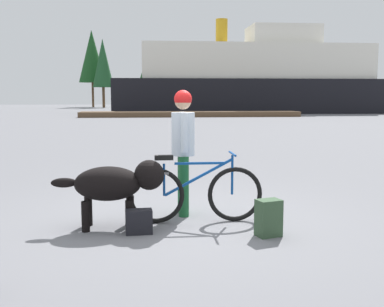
{
  "coord_description": "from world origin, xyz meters",
  "views": [
    {
      "loc": [
        -0.36,
        -6.09,
        1.66
      ],
      "look_at": [
        0.26,
        0.46,
        0.84
      ],
      "focal_mm": 43.88,
      "sensor_mm": 36.0,
      "label": 1
    }
  ],
  "objects_px": {
    "dog": "(116,183)",
    "handbag_pannier": "(139,222)",
    "person_cyclist": "(183,140)",
    "backpack": "(269,218)",
    "ferry_boat": "(255,80)",
    "bicycle": "(195,193)"
  },
  "relations": [
    {
      "from": "bicycle",
      "to": "handbag_pannier",
      "type": "bearing_deg",
      "value": -148.62
    },
    {
      "from": "dog",
      "to": "ferry_boat",
      "type": "relative_size",
      "value": 0.05
    },
    {
      "from": "handbag_pannier",
      "to": "dog",
      "type": "bearing_deg",
      "value": 135.46
    },
    {
      "from": "dog",
      "to": "bicycle",
      "type": "bearing_deg",
      "value": 9.25
    },
    {
      "from": "bicycle",
      "to": "backpack",
      "type": "bearing_deg",
      "value": -40.64
    },
    {
      "from": "dog",
      "to": "ferry_boat",
      "type": "height_order",
      "value": "ferry_boat"
    },
    {
      "from": "person_cyclist",
      "to": "backpack",
      "type": "bearing_deg",
      "value": -50.09
    },
    {
      "from": "person_cyclist",
      "to": "backpack",
      "type": "relative_size",
      "value": 3.94
    },
    {
      "from": "handbag_pannier",
      "to": "ferry_boat",
      "type": "bearing_deg",
      "value": 75.02
    },
    {
      "from": "dog",
      "to": "handbag_pannier",
      "type": "xyz_separation_m",
      "value": [
        0.28,
        -0.28,
        -0.42
      ]
    },
    {
      "from": "backpack",
      "to": "person_cyclist",
      "type": "bearing_deg",
      "value": 129.91
    },
    {
      "from": "bicycle",
      "to": "handbag_pannier",
      "type": "height_order",
      "value": "bicycle"
    },
    {
      "from": "dog",
      "to": "backpack",
      "type": "bearing_deg",
      "value": -16.2
    },
    {
      "from": "bicycle",
      "to": "ferry_boat",
      "type": "distance_m",
      "value": 39.75
    },
    {
      "from": "person_cyclist",
      "to": "ferry_boat",
      "type": "xyz_separation_m",
      "value": [
        9.81,
        38.04,
        2.02
      ]
    },
    {
      "from": "backpack",
      "to": "ferry_boat",
      "type": "relative_size",
      "value": 0.02
    },
    {
      "from": "bicycle",
      "to": "ferry_boat",
      "type": "relative_size",
      "value": 0.07
    },
    {
      "from": "backpack",
      "to": "handbag_pannier",
      "type": "relative_size",
      "value": 1.38
    },
    {
      "from": "person_cyclist",
      "to": "dog",
      "type": "height_order",
      "value": "person_cyclist"
    },
    {
      "from": "ferry_boat",
      "to": "backpack",
      "type": "bearing_deg",
      "value": -102.78
    },
    {
      "from": "handbag_pannier",
      "to": "backpack",
      "type": "bearing_deg",
      "value": -9.22
    },
    {
      "from": "person_cyclist",
      "to": "dog",
      "type": "xyz_separation_m",
      "value": [
        -0.89,
        -0.58,
        -0.48
      ]
    }
  ]
}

